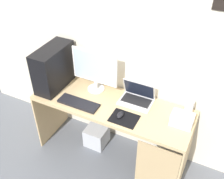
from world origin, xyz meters
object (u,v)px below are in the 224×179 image
at_px(speaker, 189,107).
at_px(projector, 182,119).
at_px(mouse_left, 120,115).
at_px(keyboard, 79,103).
at_px(subwoofer, 97,136).
at_px(monitor, 95,70).
at_px(laptop, 137,97).
at_px(pc_tower, 54,68).

relative_size(speaker, projector, 0.82).
bearing_deg(mouse_left, keyboard, -177.44).
bearing_deg(subwoofer, keyboard, -105.86).
xyz_separation_m(monitor, keyboard, (-0.04, -0.29, -0.24)).
relative_size(monitor, keyboard, 1.18).
distance_m(laptop, speaker, 0.51).
xyz_separation_m(projector, subwoofer, (-0.93, 0.04, -0.69)).
relative_size(pc_tower, keyboard, 1.17).
height_order(pc_tower, mouse_left, pc_tower).
relative_size(speaker, mouse_left, 1.70).
bearing_deg(mouse_left, laptop, 79.44).
bearing_deg(laptop, projector, -14.68).
xyz_separation_m(projector, mouse_left, (-0.54, -0.15, -0.03)).
xyz_separation_m(keyboard, subwoofer, (0.06, 0.21, -0.65)).
height_order(speaker, projector, speaker).
height_order(laptop, mouse_left, laptop).
height_order(projector, subwoofer, projector).
xyz_separation_m(keyboard, mouse_left, (0.45, 0.02, 0.01)).
relative_size(pc_tower, monitor, 0.99).
xyz_separation_m(pc_tower, monitor, (0.42, 0.12, 0.02)).
relative_size(pc_tower, laptop, 1.50).
bearing_deg(speaker, projector, -97.13).
relative_size(monitor, projector, 2.48).
distance_m(keyboard, subwoofer, 0.69).
distance_m(laptop, mouse_left, 0.29).
bearing_deg(subwoofer, speaker, 7.27).
bearing_deg(pc_tower, laptop, 8.76).
bearing_deg(laptop, keyboard, -148.77).
xyz_separation_m(speaker, projector, (-0.02, -0.16, -0.03)).
bearing_deg(monitor, mouse_left, -32.96).
relative_size(projector, subwoofer, 0.84).
distance_m(projector, mouse_left, 0.56).
height_order(keyboard, subwoofer, keyboard).
distance_m(speaker, subwoofer, 1.19).
distance_m(pc_tower, projector, 1.38).
bearing_deg(pc_tower, projector, 0.34).
bearing_deg(pc_tower, subwoofer, 6.08).
height_order(projector, mouse_left, projector).
bearing_deg(subwoofer, pc_tower, -173.92).
bearing_deg(speaker, monitor, -177.14).
distance_m(monitor, mouse_left, 0.54).
relative_size(keyboard, mouse_left, 4.38).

